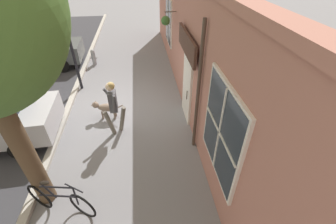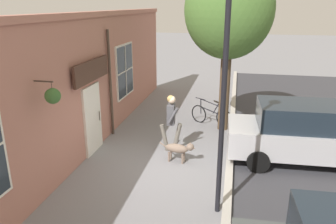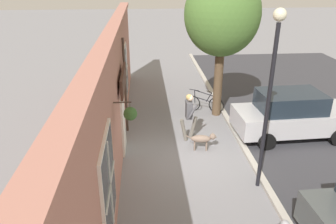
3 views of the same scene
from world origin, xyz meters
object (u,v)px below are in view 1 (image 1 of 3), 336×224
(dog_on_leash, at_px, (106,107))
(street_lamp, at_px, (60,4))
(parked_car_nearest_curb, at_px, (35,49))
(leaning_bicycle, at_px, (60,200))
(fire_hydrant, at_px, (94,57))
(pedestrian_walking, at_px, (113,103))

(dog_on_leash, relative_size, street_lamp, 0.22)
(parked_car_nearest_curb, bearing_deg, street_lamp, 134.39)
(leaning_bicycle, relative_size, parked_car_nearest_curb, 0.37)
(fire_hydrant, bearing_deg, street_lamp, 84.36)
(dog_on_leash, height_order, street_lamp, street_lamp)
(fire_hydrant, bearing_deg, leaning_bicycle, 92.67)
(leaning_bicycle, distance_m, street_lamp, 6.24)
(parked_car_nearest_curb, bearing_deg, pedestrian_walking, 126.78)
(pedestrian_walking, xyz_separation_m, parked_car_nearest_curb, (4.06, -5.44, -0.20))
(dog_on_leash, xyz_separation_m, fire_hydrant, (1.02, -4.49, -0.03))
(dog_on_leash, bearing_deg, leaning_bicycle, 78.87)
(dog_on_leash, bearing_deg, parked_car_nearest_curb, -51.66)
(pedestrian_walking, distance_m, leaning_bicycle, 2.85)
(dog_on_leash, xyz_separation_m, leaning_bicycle, (0.66, 3.34, -0.04))
(street_lamp, height_order, fire_hydrant, street_lamp)
(street_lamp, bearing_deg, pedestrian_walking, 118.99)
(pedestrian_walking, relative_size, fire_hydrant, 2.32)
(dog_on_leash, relative_size, fire_hydrant, 1.41)
(pedestrian_walking, bearing_deg, dog_on_leash, -63.80)
(pedestrian_walking, xyz_separation_m, dog_on_leash, (0.39, -0.79, -0.66))
(leaning_bicycle, relative_size, fire_hydrant, 2.08)
(street_lamp, distance_m, fire_hydrant, 3.68)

